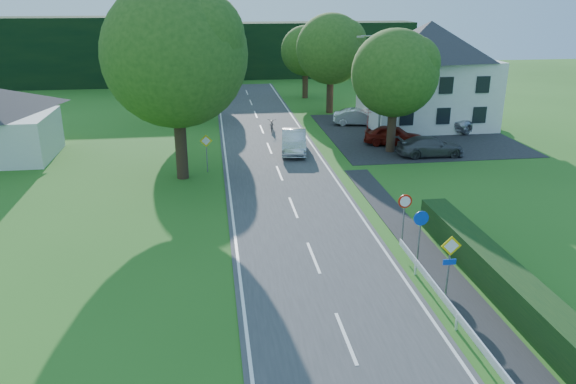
{
  "coord_description": "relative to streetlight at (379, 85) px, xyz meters",
  "views": [
    {
      "loc": [
        -4.08,
        -9.48,
        10.91
      ],
      "look_at": [
        -0.54,
        16.16,
        1.59
      ],
      "focal_mm": 35.0,
      "sensor_mm": 36.0,
      "label": 1
    }
  ],
  "objects": [
    {
      "name": "parking_pad",
      "position": [
        3.94,
        3.0,
        -4.44
      ],
      "size": [
        14.0,
        16.0,
        0.04
      ],
      "primitive_type": "cube",
      "color": "black",
      "rests_on": "ground"
    },
    {
      "name": "sign_speed_limit",
      "position": [
        -3.76,
        -17.03,
        -2.7
      ],
      "size": [
        0.64,
        0.11,
        2.37
      ],
      "color": "gray",
      "rests_on": "ground"
    },
    {
      "name": "treeline_left",
      "position": [
        -36.06,
        32.0,
        -0.46
      ],
      "size": [
        44.0,
        6.0,
        8.0
      ],
      "primitive_type": "cube",
      "color": "black",
      "rests_on": "ground"
    },
    {
      "name": "sign_priority_left",
      "position": [
        -12.56,
        -5.02,
        -2.75
      ],
      "size": [
        0.78,
        0.09,
        2.44
      ],
      "color": "gray",
      "rests_on": "ground"
    },
    {
      "name": "sign_roundabout",
      "position": [
        -3.76,
        -19.02,
        -2.79
      ],
      "size": [
        0.64,
        0.08,
        2.37
      ],
      "color": "gray",
      "rests_on": "ground"
    },
    {
      "name": "tree_right_back",
      "position": [
        -2.06,
        20.0,
        -0.68
      ],
      "size": [
        6.2,
        6.2,
        7.56
      ],
      "primitive_type": null,
      "color": "#264C16",
      "rests_on": "ground"
    },
    {
      "name": "line_centre",
      "position": [
        -8.06,
        -10.0,
        -4.42
      ],
      "size": [
        0.12,
        80.0,
        0.01
      ],
      "primitive_type": null,
      "color": "white",
      "rests_on": "road"
    },
    {
      "name": "motorcycle",
      "position": [
        -7.26,
        5.47,
        -3.9
      ],
      "size": [
        0.93,
        2.05,
        1.04
      ],
      "primitive_type": "imported",
      "rotation": [
        0.0,
        0.0,
        -0.12
      ],
      "color": "black",
      "rests_on": "road"
    },
    {
      "name": "parked_car_silver_b",
      "position": [
        9.13,
        3.7,
        -3.66
      ],
      "size": [
        6.04,
        4.71,
        1.52
      ],
      "primitive_type": "imported",
      "rotation": [
        0.0,
        0.0,
        2.03
      ],
      "color": "silver",
      "rests_on": "parking_pad"
    },
    {
      "name": "parasol",
      "position": [
        0.73,
        5.0,
        -3.58
      ],
      "size": [
        1.92,
        1.96,
        1.68
      ],
      "primitive_type": "imported",
      "rotation": [
        0.0,
        0.0,
        0.05
      ],
      "color": "#B10E0E",
      "rests_on": "parking_pad"
    },
    {
      "name": "treeline_right",
      "position": [
        -0.06,
        36.0,
        -0.96
      ],
      "size": [
        30.0,
        5.0,
        7.0
      ],
      "primitive_type": "cube",
      "color": "black",
      "rests_on": "ground"
    },
    {
      "name": "tree_left_far",
      "position": [
        -13.06,
        10.0,
        -0.17
      ],
      "size": [
        7.0,
        7.0,
        8.58
      ],
      "primitive_type": null,
      "color": "#264C16",
      "rests_on": "ground"
    },
    {
      "name": "parked_car_red",
      "position": [
        1.18,
        -0.37,
        -3.69
      ],
      "size": [
        4.64,
        3.18,
        1.47
      ],
      "primitive_type": "imported",
      "rotation": [
        0.0,
        0.0,
        1.2
      ],
      "color": "#67120B",
      "rests_on": "parking_pad"
    },
    {
      "name": "sign_priority_right",
      "position": [
        -3.76,
        -22.02,
        -2.67
      ],
      "size": [
        0.78,
        0.09,
        2.59
      ],
      "color": "gray",
      "rests_on": "ground"
    },
    {
      "name": "house_white",
      "position": [
        5.94,
        6.0,
        -0.06
      ],
      "size": [
        10.6,
        8.4,
        8.6
      ],
      "color": "white",
      "rests_on": "ground"
    },
    {
      "name": "tree_right_mid",
      "position": [
        0.44,
        -2.0,
        -0.17
      ],
      "size": [
        7.0,
        7.0,
        8.58
      ],
      "primitive_type": null,
      "color": "#264C16",
      "rests_on": "ground"
    },
    {
      "name": "line_edge_right",
      "position": [
        -4.81,
        -10.0,
        -4.42
      ],
      "size": [
        0.12,
        80.0,
        0.01
      ],
      "primitive_type": "cube",
      "color": "white",
      "rests_on": "road"
    },
    {
      "name": "parked_car_silver_a",
      "position": [
        0.24,
        6.47,
        -3.74
      ],
      "size": [
        4.38,
        2.36,
        1.37
      ],
      "primitive_type": "imported",
      "rotation": [
        0.0,
        0.0,
        1.34
      ],
      "color": "silver",
      "rests_on": "parking_pad"
    },
    {
      "name": "parked_car_grey",
      "position": [
        2.81,
        -3.5,
        -3.75
      ],
      "size": [
        4.66,
        1.94,
        1.34
      ],
      "primitive_type": "imported",
      "rotation": [
        0.0,
        0.0,
        1.56
      ],
      "color": "#47474B",
      "rests_on": "parking_pad"
    },
    {
      "name": "line_edge_left",
      "position": [
        -11.31,
        -10.0,
        -4.42
      ],
      "size": [
        0.12,
        80.0,
        0.01
      ],
      "primitive_type": "cube",
      "color": "white",
      "rests_on": "road"
    },
    {
      "name": "streetlight",
      "position": [
        0.0,
        0.0,
        0.0
      ],
      "size": [
        2.03,
        0.18,
        8.0
      ],
      "color": "gray",
      "rests_on": "ground"
    },
    {
      "name": "tree_main",
      "position": [
        -14.06,
        -6.0,
        1.36
      ],
      "size": [
        9.4,
        9.4,
        11.64
      ],
      "primitive_type": null,
      "color": "#264C16",
      "rests_on": "ground"
    },
    {
      "name": "tree_right_far",
      "position": [
        -1.06,
        12.0,
        0.08
      ],
      "size": [
        7.4,
        7.4,
        9.09
      ],
      "primitive_type": null,
      "color": "#264C16",
      "rests_on": "ground"
    },
    {
      "name": "moving_car",
      "position": [
        -6.44,
        -1.3,
        -3.64
      ],
      "size": [
        2.31,
        4.96,
        1.57
      ],
      "primitive_type": "imported",
      "rotation": [
        0.0,
        0.0,
        -0.14
      ],
      "color": "silver",
      "rests_on": "road"
    },
    {
      "name": "road",
      "position": [
        -8.06,
        -10.0,
        -4.44
      ],
      "size": [
        7.0,
        80.0,
        0.04
      ],
      "primitive_type": "cube",
      "color": "#3A3A3C",
      "rests_on": "ground"
    },
    {
      "name": "tree_left_back",
      "position": [
        -12.56,
        22.0,
        -0.43
      ],
      "size": [
        6.6,
        6.6,
        8.07
      ],
      "primitive_type": null,
      "color": "#264C16",
      "rests_on": "ground"
    }
  ]
}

